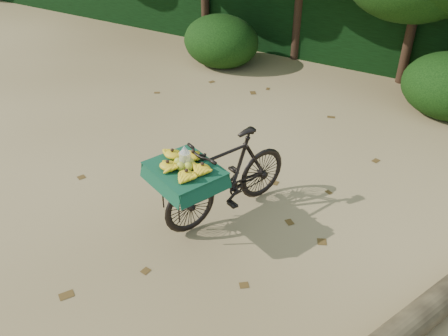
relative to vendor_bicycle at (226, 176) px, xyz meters
The scene contains 6 objects.
ground 0.69m from the vendor_bicycle, ahead, with size 80.00×80.00×0.00m, color tan.
vendor_bicycle is the anchor object (origin of this frame).
fallen_log 2.54m from the vendor_bicycle, 11.69° to the right, with size 0.29×0.29×3.99m, color brown.
hedge_backdrop 6.27m from the vendor_bicycle, 86.26° to the left, with size 26.00×1.80×1.80m, color black.
bush_clumps 4.35m from the vendor_bicycle, 77.92° to the left, with size 8.80×1.70×0.90m, color black, non-canonical shape.
leaf_litter 0.91m from the vendor_bicycle, 55.66° to the left, with size 7.00×7.30×0.01m, color #4D3514, non-canonical shape.
Camera 1 is at (1.90, -3.95, 3.75)m, focal length 38.00 mm.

